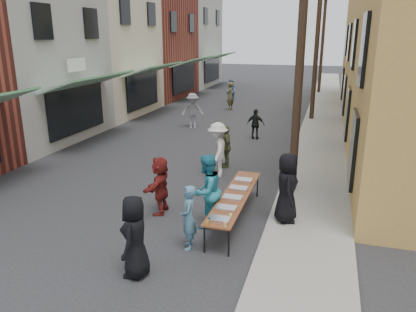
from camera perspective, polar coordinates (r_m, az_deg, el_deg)
The scene contains 27 objects.
ground at distance 11.97m, azimuth -10.95°, elevation -7.83°, with size 120.00×120.00×0.00m, color #28282B.
sidewalk at distance 25.05m, azimuth 15.92°, elevation 4.93°, with size 2.20×60.00×0.10m, color gray.
storefront_row at distance 28.89m, azimuth -15.64°, elevation 14.61°, with size 8.00×37.00×9.00m.
utility_pole_near at distance 12.62m, azimuth 12.91°, elevation 14.46°, with size 0.26×0.26×9.00m, color #2D2116.
utility_pole_mid at distance 24.60m, azimuth 15.08°, elevation 15.25°, with size 0.26×0.26×9.00m, color #2D2116.
utility_pole_far at distance 36.59m, azimuth 15.84°, elevation 15.52°, with size 0.26×0.26×9.00m, color #2D2116.
serving_table at distance 11.03m, azimuth 3.84°, elevation -5.69°, with size 0.70×4.00×0.75m.
catering_tray_sausage at distance 9.54m, azimuth 1.59°, elevation -8.91°, with size 0.50×0.33×0.08m, color maroon.
catering_tray_foil_b at distance 10.11m, azimuth 2.56°, elevation -7.37°, with size 0.50×0.33×0.08m, color #B2B2B7.
catering_tray_buns at distance 10.73m, azimuth 3.49°, elevation -5.90°, with size 0.50×0.33×0.08m, color tan.
catering_tray_foil_d at distance 11.37m, azimuth 4.30°, elevation -4.59°, with size 0.50×0.33×0.08m, color #B2B2B7.
catering_tray_buns_end at distance 12.01m, azimuth 5.03°, elevation -3.42°, with size 0.50×0.33×0.08m, color tan.
condiment_jar_a at distance 9.33m, azimuth -0.22°, elevation -9.51°, with size 0.07×0.07×0.08m, color #A57F26.
condiment_jar_b at distance 9.42m, azimuth -0.04°, elevation -9.25°, with size 0.07×0.07×0.08m, color #A57F26.
condiment_jar_c at distance 9.50m, azimuth 0.13°, elevation -9.00°, with size 0.07×0.07×0.08m, color #A57F26.
cup_stack at distance 9.26m, azimuth 2.39°, elevation -9.59°, with size 0.08×0.08×0.12m, color tan.
guest_front_a at distance 8.70m, azimuth -10.23°, elevation -11.10°, with size 0.87×0.57×1.79m, color black.
guest_front_b at distance 9.64m, azimuth -2.77°, elevation -8.62°, with size 0.58×0.38×1.58m, color teal.
guest_front_c at distance 10.62m, azimuth -0.21°, elevation -4.94°, with size 0.96×0.75×1.98m, color teal.
guest_front_d at distance 14.32m, azimuth 1.38°, elevation 0.83°, with size 1.28×0.73×1.98m, color silver.
guest_front_e at distance 15.47m, azimuth 2.54°, elevation 1.35°, with size 0.95×0.39×1.62m, color #4C5431.
guest_queue_back at distance 11.55m, azimuth -6.74°, elevation -4.08°, with size 1.55×0.49×1.67m, color maroon.
server at distance 10.90m, azimuth 11.03°, elevation -4.39°, with size 0.92×0.60×1.88m, color black.
passerby_left at distance 22.07m, azimuth -2.18°, elevation 6.40°, with size 1.22×0.70×1.89m, color gray.
passerby_mid at distance 19.78m, azimuth 6.71°, elevation 4.46°, with size 0.86×0.36×1.48m, color black.
passerby_right at distance 27.52m, azimuth 3.11°, elevation 8.43°, with size 0.68×0.45×1.87m, color brown.
passerby_far at distance 30.57m, azimuth 3.25°, elevation 9.14°, with size 0.84×0.66×1.74m, color #5670A6.
Camera 1 is at (5.22, -9.58, 4.92)m, focal length 35.00 mm.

